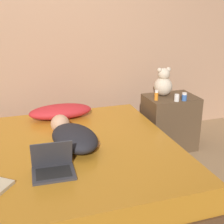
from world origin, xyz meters
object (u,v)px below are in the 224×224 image
Objects in this scene: pillow at (61,112)px; bottle_orange at (156,95)px; bottle_white at (177,98)px; teddy_bear at (163,83)px; bottle_blue at (184,97)px; person_lying at (73,136)px; laptop at (53,166)px.

pillow is 5.98× the size of bottle_orange.
teddy_bear is at bearing 99.92° from bottle_white.
bottle_blue is at bearing -20.16° from bottle_orange.
bottle_orange is at bearing 159.84° from bottle_blue.
bottle_orange reaches higher than person_lying.
pillow is 2.09× the size of laptop.
bottle_orange is at bearing 153.01° from bottle_white.
bottle_white is (1.39, 0.77, 0.14)m from laptop.
bottle_blue is (1.25, 0.37, 0.11)m from person_lying.
bottle_blue reaches higher than laptop.
pillow is at bearing 166.64° from bottle_blue.
person_lying is at bearing -163.62° from bottle_blue.
pillow is 2.06× the size of teddy_bear.
pillow is 1.01m from bottle_orange.
person_lying is at bearing 63.95° from laptop.
laptop is 0.98× the size of teddy_bear.
laptop reaches higher than person_lying.
person_lying is 1.30m from teddy_bear.
bottle_white is at bearing 176.71° from bottle_blue.
bottle_white is (0.19, -0.10, -0.02)m from bottle_orange.
person_lying is 9.62× the size of bottle_white.
laptop is 2.86× the size of bottle_orange.
laptop is 1.67m from bottle_blue.
person_lying is 2.35× the size of laptop.
person_lying is 1.23m from bottle_white.
bottle_orange is 1.43× the size of bottle_white.
bottle_orange reaches higher than bottle_white.
laptop is (-0.22, -0.40, -0.03)m from person_lying.
bottle_white reaches higher than pillow.
teddy_bear is (1.13, 0.61, 0.21)m from person_lying.
person_lying is 1.31m from bottle_blue.
person_lying is at bearing -162.27° from bottle_white.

